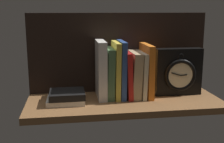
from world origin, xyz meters
The scene contains 12 objects.
ground_plane centered at (0.00, 0.00, -1.25)cm, with size 75.78×29.06×2.50cm, color brown.
back_panel centered at (0.00, 13.93, 16.72)cm, with size 75.78×1.20×33.43cm, color black.
book_white_catcher centered at (-8.69, 4.98, 11.43)cm, with size 3.32×14.51×22.85cm, color silver.
book_green_romantic centered at (-5.37, 4.98, 9.97)cm, with size 2.72×13.89×19.94cm, color #476B44.
book_yellow_seinlanguage centered at (-2.76, 4.98, 11.15)cm, with size 1.90×14.87×22.30cm, color gold.
book_blue_modern centered at (-0.51, 4.98, 11.32)cm, with size 2.02×14.56×22.64cm, color #2D4C8E.
book_red_requiem centered at (1.76, 4.98, 9.24)cm, with size 1.91×15.48×18.47cm, color red.
book_tan_shortstories centered at (4.77, 4.98, 9.07)cm, with size 3.51×15.21×18.15cm, color tan.
book_cream_twain centered at (7.63, 4.98, 9.02)cm, with size 1.61×16.29×18.04cm, color beige.
book_orange_pandolfini centered at (9.89, 4.98, 10.60)cm, with size 2.30×16.69×21.20cm, color orange.
framed_clock centered at (23.20, 3.99, 9.50)cm, with size 19.32×5.88×19.32cm.
book_stack_side centered at (-22.52, 0.19, 2.24)cm, with size 14.29×12.10×4.53cm.
Camera 1 is at (-21.17, -106.68, 34.97)cm, focal length 46.39 mm.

